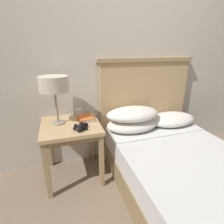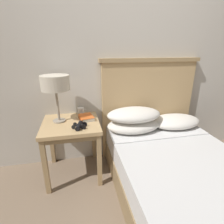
% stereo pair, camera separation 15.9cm
% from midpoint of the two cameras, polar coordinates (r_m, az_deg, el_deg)
% --- Properties ---
extents(wall_back, '(8.00, 0.06, 2.60)m').
position_cam_midpoint_polar(wall_back, '(2.10, 5.41, 18.77)').
color(wall_back, beige).
rests_on(wall_back, ground_plane).
extents(nightstand, '(0.58, 0.58, 0.62)m').
position_cam_midpoint_polar(nightstand, '(1.87, -10.78, -5.73)').
color(nightstand, tan).
rests_on(nightstand, ground_plane).
extents(bed, '(1.21, 1.99, 1.24)m').
position_cam_midpoint_polar(bed, '(1.79, 24.17, -18.21)').
color(bed, olive).
rests_on(bed, ground_plane).
extents(table_lamp, '(0.28, 0.28, 0.48)m').
position_cam_midpoint_polar(table_lamp, '(1.78, -15.62, 8.78)').
color(table_lamp, gray).
rests_on(table_lamp, nightstand).
extents(book_on_nightstand, '(0.17, 0.21, 0.04)m').
position_cam_midpoint_polar(book_on_nightstand, '(1.88, -6.07, -1.88)').
color(book_on_nightstand, silver).
rests_on(book_on_nightstand, nightstand).
extents(binoculars_pair, '(0.15, 0.16, 0.05)m').
position_cam_midpoint_polar(binoculars_pair, '(1.69, -8.01, -4.47)').
color(binoculars_pair, black).
rests_on(binoculars_pair, nightstand).
extents(coffee_mug, '(0.10, 0.08, 0.08)m').
position_cam_midpoint_polar(coffee_mug, '(2.02, -7.90, 0.23)').
color(coffee_mug, silver).
rests_on(coffee_mug, nightstand).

